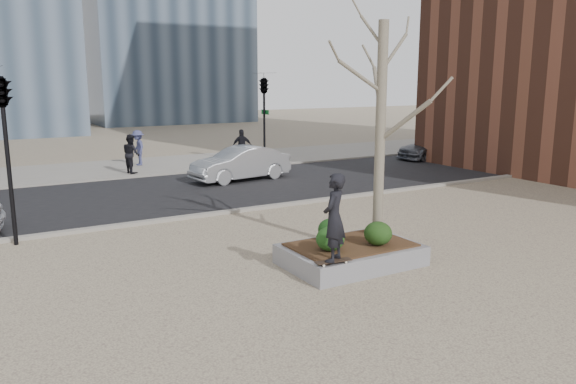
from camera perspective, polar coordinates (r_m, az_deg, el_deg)
ground at (r=12.54m, az=2.66°, el=-8.08°), size 120.00×120.00×0.00m
street at (r=21.34m, az=-12.07°, el=-0.14°), size 60.00×8.00×0.02m
far_sidewalk at (r=27.99m, az=-16.61°, el=2.34°), size 60.00×6.00×0.02m
planter at (r=13.01m, az=6.39°, el=-6.37°), size 3.00×2.00×0.45m
planter_mulch at (r=12.94m, az=6.42°, el=-5.33°), size 2.70×1.70×0.04m
sycamore_tree at (r=13.26m, az=9.47°, el=9.56°), size 2.80×2.80×6.60m
shrub_left at (r=12.32m, az=4.30°, el=-4.77°), size 0.63×0.63×0.53m
shrub_middle at (r=13.13m, az=4.36°, el=-3.80°), size 0.60×0.60×0.51m
shrub_right at (r=12.85m, az=9.13°, el=-4.18°), size 0.64×0.64×0.54m
skateboard at (r=11.64m, az=4.63°, el=-7.13°), size 0.80×0.28×0.08m
skateboarder at (r=11.38m, az=4.70°, el=-2.61°), size 0.79×0.74×1.82m
car_silver at (r=23.57m, az=-4.86°, el=2.90°), size 4.39×1.99×1.40m
car_third at (r=30.97m, az=14.52°, el=4.44°), size 4.24×1.76×1.23m
pedestrian_a at (r=26.17m, az=-15.64°, el=3.76°), size 0.79×0.94×1.75m
pedestrian_b at (r=28.50m, az=-14.99°, el=4.37°), size 0.64×1.12×1.73m
pedestrian_c at (r=28.14m, az=-4.69°, el=4.62°), size 1.08×0.66×1.72m
traffic_light_near at (r=15.66m, az=-26.58°, el=3.11°), size 0.60×2.48×4.50m
traffic_light_far at (r=27.79m, az=-2.43°, el=7.39°), size 0.60×2.48×4.50m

